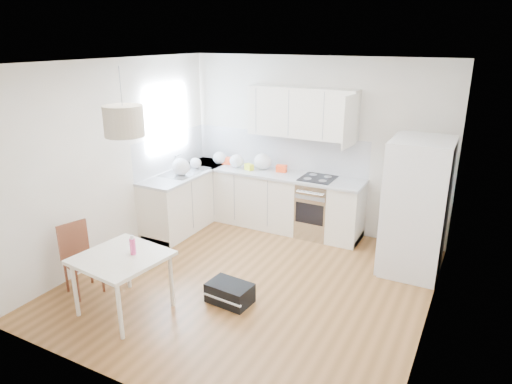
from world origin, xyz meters
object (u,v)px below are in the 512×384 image
Objects in this scene: gym_bag at (230,293)px; dining_table at (122,262)px; refrigerator at (418,207)px; dining_chair at (82,260)px.

dining_table is at bearing -138.93° from gym_bag.
refrigerator is 4.23m from dining_chair.
dining_table is at bearing -137.39° from refrigerator.
refrigerator reaches higher than dining_chair.
dining_chair is (-3.41, -2.46, -0.45)m from refrigerator.
dining_table is 0.75m from dining_chair.
gym_bag is (0.95, 0.70, -0.50)m from dining_table.
dining_chair is at bearing -179.45° from dining_table.
dining_table is 1.12× the size of dining_chair.
dining_table is at bearing 11.43° from dining_chair.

